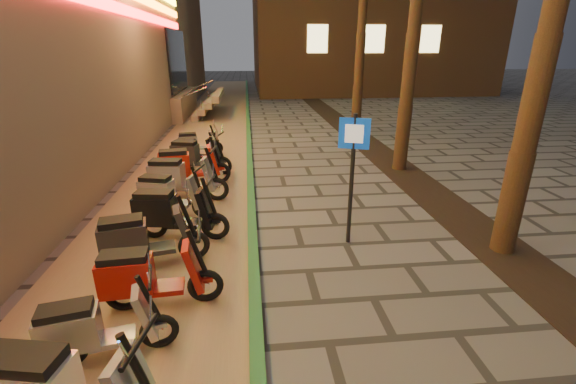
{
  "coord_description": "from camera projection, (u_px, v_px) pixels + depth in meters",
  "views": [
    {
      "loc": [
        -0.91,
        -3.74,
        3.45
      ],
      "look_at": [
        -0.29,
        2.2,
        1.2
      ],
      "focal_mm": 24.0,
      "sensor_mm": 36.0,
      "label": 1
    }
  ],
  "objects": [
    {
      "name": "scooter_13",
      "position": [
        195.0,
        143.0,
        12.9
      ],
      "size": [
        1.47,
        0.61,
        1.03
      ],
      "rotation": [
        0.0,
        0.0,
        0.15
      ],
      "color": "black",
      "rests_on": "ground"
    },
    {
      "name": "scooter_8",
      "position": [
        168.0,
        194.0,
        8.26
      ],
      "size": [
        1.64,
        0.83,
        1.16
      ],
      "rotation": [
        0.0,
        0.0,
        -0.27
      ],
      "color": "black",
      "rests_on": "ground"
    },
    {
      "name": "pedestrian_sign",
      "position": [
        353.0,
        162.0,
        6.74
      ],
      "size": [
        0.51,
        0.2,
        2.42
      ],
      "rotation": [
        0.0,
        0.0,
        -0.34
      ],
      "color": "black",
      "rests_on": "ground"
    },
    {
      "name": "scooter_6",
      "position": [
        142.0,
        239.0,
        6.26
      ],
      "size": [
        1.73,
        0.81,
        1.22
      ],
      "rotation": [
        0.0,
        0.0,
        0.22
      ],
      "color": "black",
      "rests_on": "ground"
    },
    {
      "name": "scooter_11",
      "position": [
        194.0,
        155.0,
        11.07
      ],
      "size": [
        1.75,
        0.86,
        1.24
      ],
      "rotation": [
        0.0,
        0.0,
        -0.25
      ],
      "color": "black",
      "rests_on": "ground"
    },
    {
      "name": "green_curb",
      "position": [
        249.0,
        147.0,
        13.99
      ],
      "size": [
        0.18,
        60.0,
        0.1
      ],
      "primitive_type": "cube",
      "color": "#24602D",
      "rests_on": "ground"
    },
    {
      "name": "scooter_10",
      "position": [
        186.0,
        166.0,
        10.03
      ],
      "size": [
        1.85,
        0.78,
        1.3
      ],
      "rotation": [
        0.0,
        0.0,
        0.16
      ],
      "color": "black",
      "rests_on": "ground"
    },
    {
      "name": "scooter_4",
      "position": [
        92.0,
        329.0,
        4.37
      ],
      "size": [
        1.49,
        0.68,
        1.05
      ],
      "rotation": [
        0.0,
        0.0,
        0.21
      ],
      "color": "black",
      "rests_on": "ground"
    },
    {
      "name": "scooter_9",
      "position": [
        179.0,
        178.0,
        9.08
      ],
      "size": [
        1.87,
        0.74,
        1.31
      ],
      "rotation": [
        0.0,
        0.0,
        -0.13
      ],
      "color": "black",
      "rests_on": "ground"
    },
    {
      "name": "scooter_7",
      "position": [
        170.0,
        212.0,
        7.23
      ],
      "size": [
        1.79,
        0.73,
        1.25
      ],
      "rotation": [
        0.0,
        0.0,
        -0.15
      ],
      "color": "black",
      "rests_on": "ground"
    },
    {
      "name": "parking_strip",
      "position": [
        202.0,
        150.0,
        13.84
      ],
      "size": [
        3.4,
        60.0,
        0.01
      ],
      "primitive_type": "cube",
      "color": "#8C7251",
      "rests_on": "ground"
    },
    {
      "name": "planting_strip",
      "position": [
        428.0,
        192.0,
        9.79
      ],
      "size": [
        1.2,
        40.0,
        0.02
      ],
      "primitive_type": "cube",
      "color": "black",
      "rests_on": "ground"
    },
    {
      "name": "ground",
      "position": [
        329.0,
        343.0,
        4.79
      ],
      "size": [
        120.0,
        120.0,
        0.0
      ],
      "primitive_type": "plane",
      "color": "#474442",
      "rests_on": "ground"
    },
    {
      "name": "scooter_5",
      "position": [
        146.0,
        276.0,
        5.28
      ],
      "size": [
        1.65,
        0.58,
        1.16
      ],
      "rotation": [
        0.0,
        0.0,
        0.08
      ],
      "color": "black",
      "rests_on": "ground"
    },
    {
      "name": "scooter_12",
      "position": [
        193.0,
        150.0,
        11.95
      ],
      "size": [
        1.48,
        0.68,
        1.04
      ],
      "rotation": [
        0.0,
        0.0,
        -0.22
      ],
      "color": "black",
      "rests_on": "ground"
    }
  ]
}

